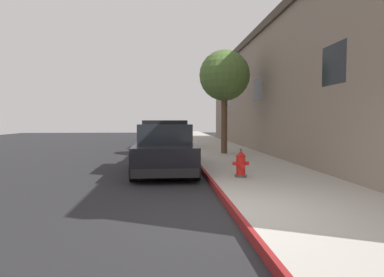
% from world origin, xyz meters
% --- Properties ---
extents(ground_plane, '(30.82, 60.00, 0.20)m').
position_xyz_m(ground_plane, '(-4.35, 10.00, -0.10)').
color(ground_plane, '#232326').
extents(sidewalk_pavement, '(3.29, 60.00, 0.16)m').
position_xyz_m(sidewalk_pavement, '(1.65, 10.00, 0.08)').
color(sidewalk_pavement, '#ADA89E').
rests_on(sidewalk_pavement, ground).
extents(curb_painted_edge, '(0.08, 60.00, 0.16)m').
position_xyz_m(curb_painted_edge, '(-0.04, 10.00, 0.08)').
color(curb_painted_edge, maroon).
rests_on(curb_painted_edge, ground).
extents(storefront_building, '(6.36, 26.70, 6.16)m').
position_xyz_m(storefront_building, '(6.35, 10.71, 3.09)').
color(storefront_building, gray).
rests_on(storefront_building, ground).
extents(police_cruiser, '(1.94, 4.84, 1.68)m').
position_xyz_m(police_cruiser, '(-1.23, 5.55, 0.74)').
color(police_cruiser, black).
rests_on(police_cruiser, ground).
extents(parked_car_silver_ahead, '(1.94, 4.84, 1.56)m').
position_xyz_m(parked_car_silver_ahead, '(-1.06, 14.48, 0.74)').
color(parked_car_silver_ahead, '#B2B5BA').
rests_on(parked_car_silver_ahead, ground).
extents(parked_car_dark_far, '(1.94, 4.84, 1.56)m').
position_xyz_m(parked_car_dark_far, '(-1.08, 24.35, 0.74)').
color(parked_car_dark_far, black).
rests_on(parked_car_dark_far, ground).
extents(fire_hydrant, '(0.44, 0.40, 0.76)m').
position_xyz_m(fire_hydrant, '(0.79, 3.33, 0.51)').
color(fire_hydrant, '#4C4C51').
rests_on(fire_hydrant, sidewalk_pavement).
extents(street_tree, '(2.30, 2.30, 4.70)m').
position_xyz_m(street_tree, '(1.49, 9.78, 3.68)').
color(street_tree, brown).
rests_on(street_tree, sidewalk_pavement).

